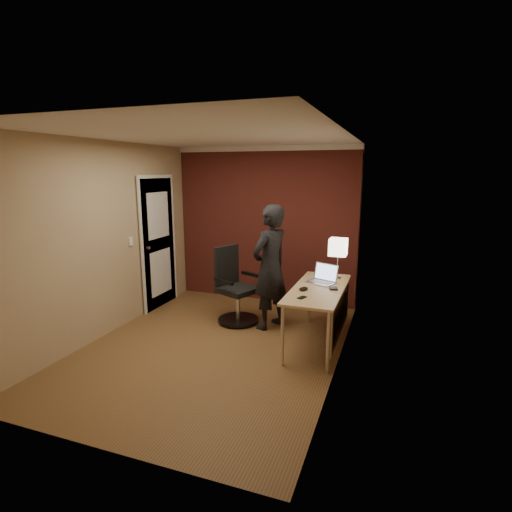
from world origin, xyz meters
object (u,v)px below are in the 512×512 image
at_px(phone, 302,298).
at_px(person, 270,267).
at_px(laptop, 323,277).
at_px(desk, 324,298).
at_px(mouse, 303,289).
at_px(desk_lamp, 338,248).
at_px(wallet, 333,288).
at_px(office_chair, 235,290).

bearing_deg(phone, person, 147.76).
xyz_separation_m(laptop, phone, (-0.11, -0.72, -0.06)).
bearing_deg(desk, mouse, -141.98).
bearing_deg(phone, desk, 89.10).
height_order(desk_lamp, wallet, desk_lamp).
xyz_separation_m(desk, wallet, (0.11, -0.00, 0.14)).
height_order(desk, office_chair, office_chair).
bearing_deg(desk, person, 156.77).
xyz_separation_m(laptop, office_chair, (-1.27, 0.11, -0.33)).
distance_m(phone, office_chair, 1.45).
relative_size(desk_lamp, mouse, 5.35).
distance_m(desk, office_chair, 1.39).
height_order(wallet, person, person).
relative_size(laptop, phone, 3.51).
bearing_deg(desk_lamp, wallet, -85.98).
xyz_separation_m(laptop, mouse, (-0.16, -0.44, -0.05)).
relative_size(desk, laptop, 3.72).
distance_m(laptop, office_chair, 1.31).
distance_m(desk_lamp, wallet, 0.64).
bearing_deg(laptop, desk_lamp, 58.81).
bearing_deg(laptop, mouse, -109.78).
xyz_separation_m(desk_lamp, phone, (-0.24, -0.95, -0.41)).
height_order(desk, desk_lamp, desk_lamp).
bearing_deg(phone, office_chair, 164.09).
distance_m(desk, wallet, 0.18).
bearing_deg(desk, laptop, 103.75).
height_order(desk_lamp, office_chair, desk_lamp).
relative_size(desk, phone, 13.04).
bearing_deg(desk, wallet, -1.95).
xyz_separation_m(desk, mouse, (-0.22, -0.17, 0.14)).
xyz_separation_m(desk_lamp, laptop, (-0.14, -0.23, -0.35)).
distance_m(wallet, person, 0.98).
bearing_deg(desk_lamp, mouse, -113.94).
bearing_deg(office_chair, phone, -35.44).
height_order(mouse, phone, mouse).
distance_m(desk_lamp, office_chair, 1.57).
relative_size(desk, wallet, 13.64).
bearing_deg(desk, office_chair, 164.46).
height_order(laptop, mouse, laptop).
xyz_separation_m(laptop, wallet, (0.17, -0.27, -0.05)).
distance_m(mouse, person, 0.78).
xyz_separation_m(wallet, office_chair, (-1.44, 0.37, -0.27)).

